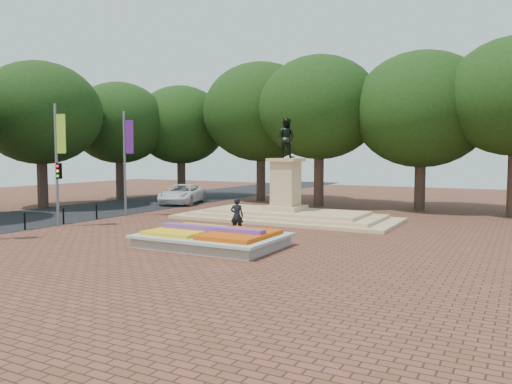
{
  "coord_description": "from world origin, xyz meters",
  "views": [
    {
      "loc": [
        13.28,
        -20.61,
        4.12
      ],
      "look_at": [
        1.11,
        1.97,
        2.2
      ],
      "focal_mm": 35.0,
      "sensor_mm": 36.0,
      "label": 1
    }
  ],
  "objects_px": {
    "flower_bed": "(213,238)",
    "van": "(182,194)",
    "monument": "(286,206)",
    "pedestrian": "(237,216)"
  },
  "relations": [
    {
      "from": "flower_bed",
      "to": "van",
      "type": "bearing_deg",
      "value": 130.59
    },
    {
      "from": "van",
      "to": "flower_bed",
      "type": "bearing_deg",
      "value": -67.84
    },
    {
      "from": "monument",
      "to": "van",
      "type": "relative_size",
      "value": 2.36
    },
    {
      "from": "monument",
      "to": "van",
      "type": "bearing_deg",
      "value": 156.56
    },
    {
      "from": "van",
      "to": "monument",
      "type": "bearing_deg",
      "value": -41.88
    },
    {
      "from": "pedestrian",
      "to": "flower_bed",
      "type": "bearing_deg",
      "value": 86.37
    },
    {
      "from": "flower_bed",
      "to": "pedestrian",
      "type": "relative_size",
      "value": 3.35
    },
    {
      "from": "flower_bed",
      "to": "van",
      "type": "height_order",
      "value": "van"
    },
    {
      "from": "monument",
      "to": "pedestrian",
      "type": "height_order",
      "value": "monument"
    },
    {
      "from": "monument",
      "to": "pedestrian",
      "type": "xyz_separation_m",
      "value": [
        0.11,
        -6.27,
        0.06
      ]
    }
  ]
}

